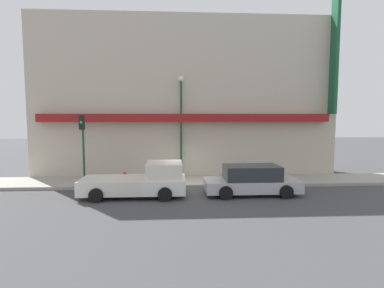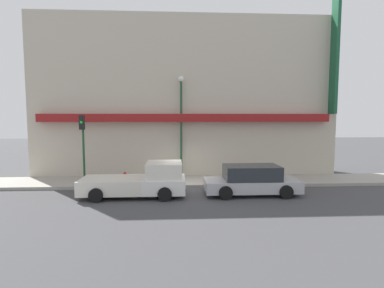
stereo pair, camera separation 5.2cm
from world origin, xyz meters
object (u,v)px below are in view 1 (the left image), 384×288
pickup_truck (141,181)px  street_lamp (181,115)px  traffic_light (83,137)px  fire_hydrant (125,177)px  parked_car (252,180)px

pickup_truck → street_lamp: size_ratio=0.81×
traffic_light → fire_hydrant: bearing=5.0°
street_lamp → traffic_light: bearing=-162.3°
parked_car → traffic_light: 9.56m
pickup_truck → traffic_light: traffic_light is taller
parked_car → traffic_light: traffic_light is taller
parked_car → traffic_light: bearing=166.0°
pickup_truck → parked_car: pickup_truck is taller
parked_car → street_lamp: (-3.50, 3.99, 3.33)m
pickup_truck → street_lamp: bearing=61.5°
fire_hydrant → street_lamp: size_ratio=0.10×
pickup_truck → parked_car: size_ratio=1.08×
parked_car → fire_hydrant: parked_car is taller
pickup_truck → fire_hydrant: pickup_truck is taller
parked_car → traffic_light: (-9.06, 2.21, 2.11)m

